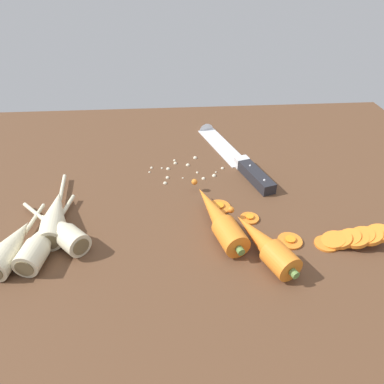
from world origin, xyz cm
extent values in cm
cube|color=brown|center=(0.00, 0.00, -2.00)|extent=(120.00, 90.00, 4.00)
cube|color=silver|center=(8.85, 18.89, 0.25)|extent=(10.08, 20.41, 0.50)
cone|color=silver|center=(5.56, 29.60, 0.25)|extent=(4.67, 4.03, 3.96)
cube|color=silver|center=(11.78, 9.33, 1.10)|extent=(3.40, 2.77, 2.20)
cube|color=#232328|center=(13.69, 3.12, 1.10)|extent=(5.91, 11.34, 2.20)
sphere|color=silver|center=(12.87, 5.80, 2.20)|extent=(0.50, 0.50, 0.50)
sphere|color=silver|center=(14.51, 0.44, 2.20)|extent=(0.50, 0.50, 0.50)
cylinder|color=orange|center=(5.20, -15.72, 2.10)|extent=(5.64, 6.88, 4.20)
cone|color=orange|center=(3.29, -8.81, 2.10)|extent=(7.68, 14.89, 3.99)
sphere|color=orange|center=(0.68, 0.60, 2.10)|extent=(1.20, 1.20, 1.20)
cylinder|color=#5B7F3D|center=(6.16, -19.18, 2.10)|extent=(1.42, 1.28, 1.20)
cylinder|color=orange|center=(11.79, -21.59, 2.10)|extent=(5.77, 6.13, 4.20)
cone|color=orange|center=(9.50, -16.21, 2.10)|extent=(8.24, 12.32, 3.99)
sphere|color=orange|center=(6.39, -8.88, 2.10)|extent=(1.20, 1.20, 1.20)
cylinder|color=#5B7F3D|center=(12.97, -24.39, 2.10)|extent=(1.50, 1.39, 1.20)
cylinder|color=beige|center=(-19.89, -14.82, 2.00)|extent=(5.87, 5.87, 4.00)
cone|color=beige|center=(-24.03, -10.51, 2.00)|extent=(8.04, 8.15, 3.80)
cylinder|color=beige|center=(-28.27, -6.08, 1.10)|extent=(6.23, 6.46, 0.70)
cylinder|color=brown|center=(-18.40, -16.37, 2.00)|extent=(2.23, 2.15, 2.80)
cylinder|color=beige|center=(-25.42, -18.16, 2.00)|extent=(4.69, 5.16, 4.00)
cone|color=beige|center=(-24.39, -11.90, 2.00)|extent=(5.07, 8.63, 3.80)
cylinder|color=beige|center=(-23.33, -5.49, 1.10)|extent=(2.12, 8.78, 0.70)
cylinder|color=brown|center=(-25.80, -20.42, 2.00)|extent=(2.81, 0.75, 2.80)
cylinder|color=beige|center=(-29.69, -18.96, 2.00)|extent=(4.53, 4.61, 4.00)
cone|color=beige|center=(-28.90, -13.32, 2.00)|extent=(4.78, 7.74, 3.80)
cylinder|color=beige|center=(-28.09, -7.55, 1.10)|extent=(1.79, 7.90, 0.70)
cylinder|color=beige|center=(-23.79, -12.48, 2.00)|extent=(4.52, 5.44, 4.00)
cone|color=beige|center=(-24.55, -5.53, 2.00)|extent=(4.75, 9.31, 3.80)
cylinder|color=beige|center=(-25.33, 1.59, 1.10)|extent=(1.75, 9.70, 0.70)
cylinder|color=brown|center=(-23.51, -14.98, 2.00)|extent=(2.82, 0.60, 2.80)
cylinder|color=orange|center=(21.06, -16.64, 0.35)|extent=(3.86, 3.86, 0.70)
cylinder|color=orange|center=(22.33, -16.36, 0.60)|extent=(4.02, 3.99, 1.96)
cylinder|color=orange|center=(23.35, -16.63, 0.84)|extent=(3.69, 3.71, 2.22)
cylinder|color=orange|center=(24.79, -16.53, 1.08)|extent=(3.78, 3.82, 2.36)
cylinder|color=orange|center=(25.66, -16.99, 1.33)|extent=(4.10, 4.06, 1.95)
cylinder|color=orange|center=(26.74, -16.74, 1.57)|extent=(3.98, 3.97, 2.12)
cylinder|color=orange|center=(27.85, -17.08, 1.82)|extent=(3.91, 3.91, 2.15)
cylinder|color=orange|center=(29.09, -16.83, 2.07)|extent=(3.84, 3.86, 2.25)
cylinder|color=orange|center=(4.79, -5.40, 0.35)|extent=(4.34, 4.34, 0.70)
cylinder|color=orange|center=(4.79, -5.40, 0.62)|extent=(1.82, 1.82, 0.16)
cylinder|color=orange|center=(15.31, -15.52, 0.35)|extent=(4.07, 4.07, 0.70)
cylinder|color=orange|center=(15.31, -15.52, 0.62)|extent=(1.71, 1.71, 0.16)
cylinder|color=orange|center=(9.82, -9.13, 0.35)|extent=(3.36, 3.36, 0.70)
cylinder|color=orange|center=(9.82, -9.13, 0.62)|extent=(1.41, 1.41, 0.16)
sphere|color=beige|center=(-8.46, 8.27, 0.23)|extent=(0.46, 0.46, 0.46)
sphere|color=beige|center=(-5.76, 9.77, 0.23)|extent=(0.46, 0.46, 0.46)
sphere|color=beige|center=(-8.04, 10.06, 0.30)|extent=(0.61, 0.61, 0.61)
sphere|color=beige|center=(2.93, 4.82, 0.39)|extent=(0.78, 0.78, 0.78)
sphere|color=beige|center=(-1.36, 5.39, 0.20)|extent=(0.41, 0.41, 0.41)
sphere|color=beige|center=(-5.14, 3.65, 0.40)|extent=(0.80, 0.80, 0.80)
sphere|color=beige|center=(7.51, 8.70, 0.36)|extent=(0.72, 0.72, 0.72)
sphere|color=beige|center=(0.03, 10.67, 0.42)|extent=(0.85, 0.85, 0.85)
sphere|color=beige|center=(5.88, 7.21, 0.22)|extent=(0.44, 0.44, 0.44)
sphere|color=beige|center=(-4.42, 9.32, 0.41)|extent=(0.82, 0.82, 0.82)
sphere|color=beige|center=(-2.89, 12.97, 0.30)|extent=(0.59, 0.59, 0.59)
sphere|color=beige|center=(-4.62, 5.74, 0.38)|extent=(0.76, 0.76, 0.76)
sphere|color=beige|center=(5.29, 5.78, 0.43)|extent=(0.87, 0.87, 0.87)
sphere|color=beige|center=(1.83, 7.33, 0.28)|extent=(0.55, 0.55, 0.55)
sphere|color=beige|center=(1.88, 13.79, 0.45)|extent=(0.89, 0.89, 0.89)
sphere|color=beige|center=(-2.76, 11.68, 0.39)|extent=(0.78, 0.78, 0.78)
camera|label=1|loc=(-4.21, -59.12, 41.12)|focal=34.00mm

